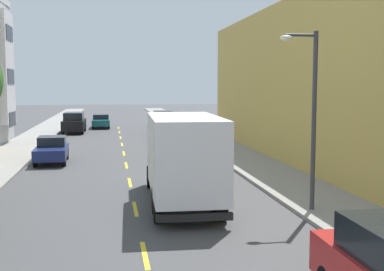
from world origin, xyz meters
name	(u,v)px	position (x,y,z in m)	size (l,w,h in m)	color
ground_plane	(123,148)	(0.00, 30.00, 0.00)	(160.00, 160.00, 0.00)	#424244
sidewalk_left	(14,153)	(-7.10, 28.00, 0.07)	(3.20, 120.00, 0.14)	gray
sidewalk_right	(225,148)	(7.10, 28.00, 0.07)	(3.20, 120.00, 0.14)	gray
lane_centerline_dashes	(125,159)	(0.00, 24.50, 0.00)	(0.14, 47.20, 0.01)	yellow
apartment_block_opposite	(374,83)	(13.70, 20.00, 4.60)	(10.00, 36.00, 9.21)	tan
street_lamp	(310,106)	(5.94, 10.39, 3.76)	(1.35, 0.28, 6.18)	#38383D
delivery_box_truck	(182,154)	(1.79, 12.47, 1.92)	(2.65, 7.80, 3.38)	white
parked_suv_champagne	(163,120)	(4.32, 43.25, 0.99)	(2.07, 4.85, 1.93)	tan
parked_suv_charcoal	(169,125)	(4.28, 37.68, 0.99)	(2.02, 4.83, 1.93)	#333338
parked_hatchback_navy	(52,150)	(-4.22, 23.65, 0.76)	(1.85, 4.05, 1.50)	navy
parked_suv_black	(74,122)	(-4.21, 42.01, 0.99)	(2.03, 4.83, 1.93)	black
moving_teal_sedan	(101,121)	(-1.80, 47.12, 0.75)	(1.80, 4.50, 1.43)	#195B60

